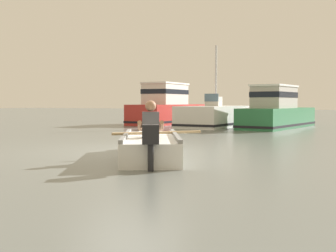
# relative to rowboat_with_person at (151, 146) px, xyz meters

# --- Properties ---
(ground_plane) EXTENTS (120.00, 120.00, 0.00)m
(ground_plane) POSITION_rel_rowboat_with_person_xyz_m (-1.06, 0.90, -0.25)
(ground_plane) COLOR slate
(rowboat_with_person) EXTENTS (2.40, 3.49, 1.19)m
(rowboat_with_person) POSITION_rel_rowboat_with_person_xyz_m (0.00, 0.00, 0.00)
(rowboat_with_person) COLOR white
(rowboat_with_person) RESTS_ON ground
(moored_boat_red) EXTENTS (2.22, 6.42, 2.19)m
(moored_boat_red) POSITION_rel_rowboat_with_person_xyz_m (-5.62, 12.98, 0.57)
(moored_boat_red) COLOR #B72D28
(moored_boat_red) RESTS_ON ground
(moored_boat_white) EXTENTS (2.38, 5.50, 3.83)m
(moored_boat_white) POSITION_rel_rowboat_with_person_xyz_m (-2.38, 11.43, 0.22)
(moored_boat_white) COLOR white
(moored_boat_white) RESTS_ON ground
(moored_boat_green) EXTENTS (2.67, 5.89, 1.92)m
(moored_boat_green) POSITION_rel_rowboat_with_person_xyz_m (0.43, 11.52, 0.46)
(moored_boat_green) COLOR #287042
(moored_boat_green) RESTS_ON ground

